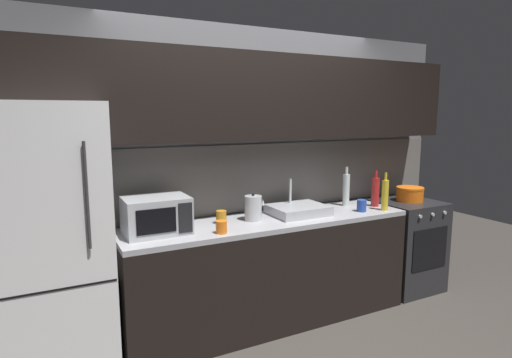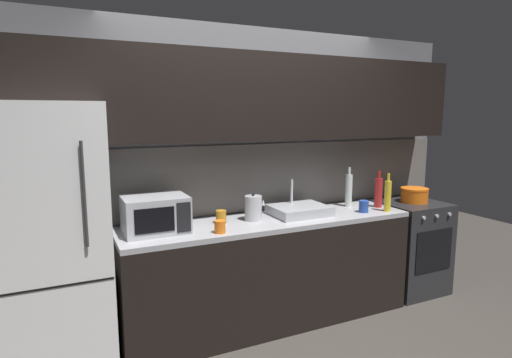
{
  "view_description": "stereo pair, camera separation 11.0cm",
  "coord_description": "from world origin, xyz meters",
  "px_view_note": "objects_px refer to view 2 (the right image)",
  "views": [
    {
      "loc": [
        -1.66,
        -2.06,
        1.77
      ],
      "look_at": [
        -0.13,
        0.9,
        1.25
      ],
      "focal_mm": 29.52,
      "sensor_mm": 36.0,
      "label": 1
    },
    {
      "loc": [
        -1.56,
        -2.11,
        1.77
      ],
      "look_at": [
        -0.13,
        0.9,
        1.25
      ],
      "focal_mm": 29.52,
      "sensor_mm": 36.0,
      "label": 2
    }
  ],
  "objects_px": {
    "refrigerator": "(54,242)",
    "oven_range": "(409,246)",
    "microwave": "(156,214)",
    "wine_bottle_yellow": "(388,195)",
    "wine_bottle_red": "(378,192)",
    "mug_blue": "(364,206)",
    "kettle": "(253,208)",
    "mug_orange": "(220,227)",
    "mug_amber": "(221,217)",
    "wine_bottle_clear": "(349,190)",
    "cooking_pot": "(414,195)"
  },
  "relations": [
    {
      "from": "refrigerator",
      "to": "mug_orange",
      "type": "bearing_deg",
      "value": -10.38
    },
    {
      "from": "oven_range",
      "to": "microwave",
      "type": "relative_size",
      "value": 1.96
    },
    {
      "from": "refrigerator",
      "to": "mug_amber",
      "type": "relative_size",
      "value": 17.7
    },
    {
      "from": "wine_bottle_clear",
      "to": "mug_amber",
      "type": "relative_size",
      "value": 3.58
    },
    {
      "from": "wine_bottle_yellow",
      "to": "mug_amber",
      "type": "height_order",
      "value": "wine_bottle_yellow"
    },
    {
      "from": "refrigerator",
      "to": "oven_range",
      "type": "distance_m",
      "value": 3.23
    },
    {
      "from": "microwave",
      "to": "wine_bottle_red",
      "type": "relative_size",
      "value": 1.35
    },
    {
      "from": "wine_bottle_red",
      "to": "cooking_pot",
      "type": "xyz_separation_m",
      "value": [
        0.48,
        0.02,
        -0.07
      ]
    },
    {
      "from": "mug_blue",
      "to": "mug_amber",
      "type": "xyz_separation_m",
      "value": [
        -1.27,
        0.19,
        -0.0
      ]
    },
    {
      "from": "mug_blue",
      "to": "microwave",
      "type": "bearing_deg",
      "value": 175.16
    },
    {
      "from": "oven_range",
      "to": "cooking_pot",
      "type": "bearing_deg",
      "value": 2.91
    },
    {
      "from": "kettle",
      "to": "mug_amber",
      "type": "bearing_deg",
      "value": 174.41
    },
    {
      "from": "wine_bottle_clear",
      "to": "mug_blue",
      "type": "bearing_deg",
      "value": -96.65
    },
    {
      "from": "wine_bottle_yellow",
      "to": "cooking_pot",
      "type": "xyz_separation_m",
      "value": [
        0.52,
        0.19,
        -0.07
      ]
    },
    {
      "from": "wine_bottle_red",
      "to": "wine_bottle_yellow",
      "type": "xyz_separation_m",
      "value": [
        -0.04,
        -0.17,
        0.0
      ]
    },
    {
      "from": "refrigerator",
      "to": "microwave",
      "type": "relative_size",
      "value": 4.0
    },
    {
      "from": "oven_range",
      "to": "mug_amber",
      "type": "bearing_deg",
      "value": 178.29
    },
    {
      "from": "refrigerator",
      "to": "mug_orange",
      "type": "relative_size",
      "value": 19.57
    },
    {
      "from": "refrigerator",
      "to": "mug_orange",
      "type": "xyz_separation_m",
      "value": [
        1.1,
        -0.2,
        0.03
      ]
    },
    {
      "from": "wine_bottle_clear",
      "to": "wine_bottle_red",
      "type": "bearing_deg",
      "value": -31.95
    },
    {
      "from": "oven_range",
      "to": "cooking_pot",
      "type": "relative_size",
      "value": 3.4
    },
    {
      "from": "mug_amber",
      "to": "kettle",
      "type": "bearing_deg",
      "value": -5.59
    },
    {
      "from": "kettle",
      "to": "wine_bottle_yellow",
      "type": "relative_size",
      "value": 0.66
    },
    {
      "from": "mug_orange",
      "to": "microwave",
      "type": "bearing_deg",
      "value": 152.35
    },
    {
      "from": "oven_range",
      "to": "wine_bottle_red",
      "type": "relative_size",
      "value": 2.64
    },
    {
      "from": "kettle",
      "to": "wine_bottle_clear",
      "type": "relative_size",
      "value": 0.61
    },
    {
      "from": "refrigerator",
      "to": "cooking_pot",
      "type": "bearing_deg",
      "value": 0.0
    },
    {
      "from": "oven_range",
      "to": "wine_bottle_red",
      "type": "height_order",
      "value": "wine_bottle_red"
    },
    {
      "from": "mug_amber",
      "to": "mug_orange",
      "type": "bearing_deg",
      "value": -112.38
    },
    {
      "from": "refrigerator",
      "to": "mug_orange",
      "type": "height_order",
      "value": "refrigerator"
    },
    {
      "from": "refrigerator",
      "to": "oven_range",
      "type": "height_order",
      "value": "refrigerator"
    },
    {
      "from": "kettle",
      "to": "cooking_pot",
      "type": "xyz_separation_m",
      "value": [
        1.74,
        -0.03,
        -0.03
      ]
    },
    {
      "from": "wine_bottle_clear",
      "to": "refrigerator",
      "type": "bearing_deg",
      "value": -177.22
    },
    {
      "from": "wine_bottle_red",
      "to": "mug_amber",
      "type": "xyz_separation_m",
      "value": [
        -1.53,
        0.08,
        -0.09
      ]
    },
    {
      "from": "mug_orange",
      "to": "mug_blue",
      "type": "bearing_deg",
      "value": 2.79
    },
    {
      "from": "refrigerator",
      "to": "wine_bottle_yellow",
      "type": "distance_m",
      "value": 2.71
    },
    {
      "from": "oven_range",
      "to": "microwave",
      "type": "xyz_separation_m",
      "value": [
        -2.51,
        0.02,
        0.58
      ]
    },
    {
      "from": "wine_bottle_yellow",
      "to": "mug_blue",
      "type": "distance_m",
      "value": 0.24
    },
    {
      "from": "wine_bottle_yellow",
      "to": "mug_orange",
      "type": "height_order",
      "value": "wine_bottle_yellow"
    },
    {
      "from": "mug_amber",
      "to": "cooking_pot",
      "type": "bearing_deg",
      "value": -1.65
    },
    {
      "from": "mug_amber",
      "to": "cooking_pot",
      "type": "distance_m",
      "value": 2.02
    },
    {
      "from": "oven_range",
      "to": "wine_bottle_yellow",
      "type": "relative_size",
      "value": 2.61
    },
    {
      "from": "microwave",
      "to": "kettle",
      "type": "relative_size",
      "value": 2.02
    },
    {
      "from": "refrigerator",
      "to": "mug_blue",
      "type": "bearing_deg",
      "value": -3.09
    },
    {
      "from": "kettle",
      "to": "mug_orange",
      "type": "bearing_deg",
      "value": -148.45
    },
    {
      "from": "mug_orange",
      "to": "cooking_pot",
      "type": "bearing_deg",
      "value": 5.42
    },
    {
      "from": "wine_bottle_red",
      "to": "mug_blue",
      "type": "height_order",
      "value": "wine_bottle_red"
    },
    {
      "from": "oven_range",
      "to": "mug_amber",
      "type": "relative_size",
      "value": 8.66
    },
    {
      "from": "oven_range",
      "to": "wine_bottle_clear",
      "type": "height_order",
      "value": "wine_bottle_clear"
    },
    {
      "from": "mug_amber",
      "to": "wine_bottle_red",
      "type": "bearing_deg",
      "value": -2.99
    }
  ]
}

